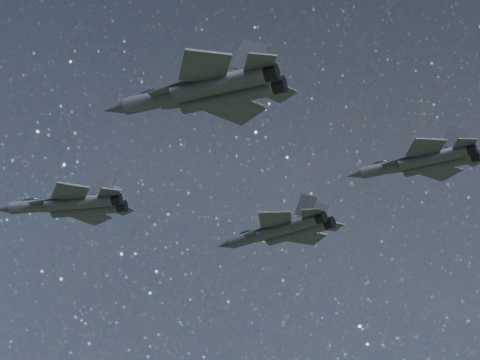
# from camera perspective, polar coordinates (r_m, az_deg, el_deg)

# --- Properties ---
(jet_lead) EXTENTS (15.94, 11.31, 4.05)m
(jet_lead) POSITION_cam_1_polar(r_m,az_deg,el_deg) (90.63, -11.89, -1.73)
(jet_lead) COLOR #2D2F38
(jet_left) EXTENTS (17.04, 11.23, 4.37)m
(jet_left) POSITION_cam_1_polar(r_m,az_deg,el_deg) (97.81, 3.05, -3.58)
(jet_left) COLOR #2D2F38
(jet_right) EXTENTS (16.88, 11.74, 4.24)m
(jet_right) POSITION_cam_1_polar(r_m,az_deg,el_deg) (65.75, -2.31, 6.36)
(jet_right) COLOR #2D2F38
(jet_slot) EXTENTS (15.14, 10.33, 3.80)m
(jet_slot) POSITION_cam_1_polar(r_m,az_deg,el_deg) (87.02, 12.93, 1.30)
(jet_slot) COLOR #2D2F38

